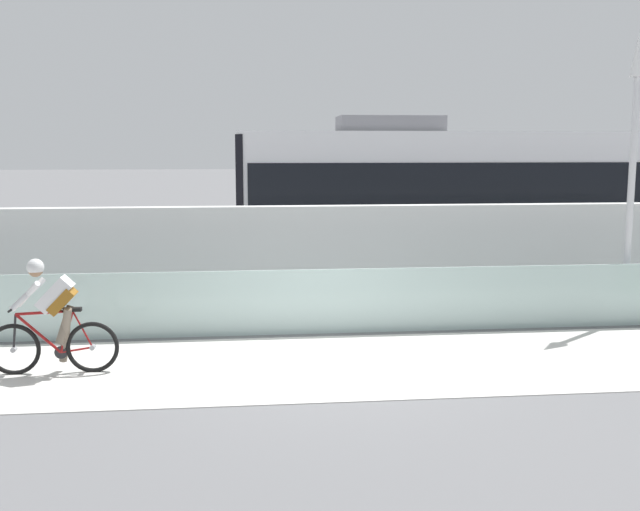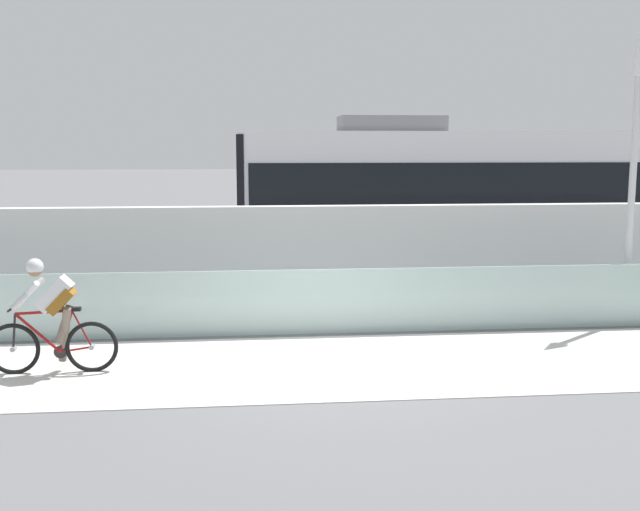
{
  "view_description": "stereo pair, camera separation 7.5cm",
  "coord_description": "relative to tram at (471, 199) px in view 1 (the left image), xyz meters",
  "views": [
    {
      "loc": [
        -1.19,
        -10.26,
        3.09
      ],
      "look_at": [
        0.17,
        2.35,
        1.25
      ],
      "focal_mm": 41.77,
      "sensor_mm": 36.0,
      "label": 1
    },
    {
      "loc": [
        -1.11,
        -10.27,
        3.09
      ],
      "look_at": [
        0.17,
        2.35,
        1.25
      ],
      "focal_mm": 41.77,
      "sensor_mm": 36.0,
      "label": 2
    }
  ],
  "objects": [
    {
      "name": "glass_parapet",
      "position": [
        -4.25,
        -5.0,
        -1.35
      ],
      "size": [
        32.0,
        0.05,
        1.09
      ],
      "primitive_type": "cube",
      "color": "#ADC6C1",
      "rests_on": "ground"
    },
    {
      "name": "tram_rail_far",
      "position": [
        -4.25,
        0.72,
        -1.89
      ],
      "size": [
        32.0,
        0.08,
        0.01
      ],
      "primitive_type": "cube",
      "color": "#595654",
      "rests_on": "ground"
    },
    {
      "name": "concrete_barrier_wall",
      "position": [
        -4.25,
        -3.2,
        -0.89
      ],
      "size": [
        32.0,
        0.36,
        2.01
      ],
      "primitive_type": "cube",
      "color": "silver",
      "rests_on": "ground"
    },
    {
      "name": "tram_rail_near",
      "position": [
        -4.25,
        -0.72,
        -1.89
      ],
      "size": [
        32.0,
        0.08,
        0.01
      ],
      "primitive_type": "cube",
      "color": "#595654",
      "rests_on": "ground"
    },
    {
      "name": "tram",
      "position": [
        0.0,
        0.0,
        0.0
      ],
      "size": [
        11.06,
        2.54,
        3.81
      ],
      "color": "silver",
      "rests_on": "ground"
    },
    {
      "name": "lamp_post_antenna",
      "position": [
        1.4,
        -4.7,
        1.4
      ],
      "size": [
        0.28,
        0.28,
        5.2
      ],
      "color": "gray",
      "rests_on": "ground"
    },
    {
      "name": "ground_plane",
      "position": [
        -4.25,
        -6.85,
        -1.89
      ],
      "size": [
        200.0,
        200.0,
        0.0
      ],
      "primitive_type": "plane",
      "color": "slate"
    },
    {
      "name": "bike_path_deck",
      "position": [
        -4.25,
        -6.85,
        -1.89
      ],
      "size": [
        32.0,
        3.2,
        0.01
      ],
      "primitive_type": "cube",
      "color": "silver",
      "rests_on": "ground"
    },
    {
      "name": "cyclist_on_bike",
      "position": [
        -8.01,
        -6.85,
        -1.11
      ],
      "size": [
        1.77,
        0.58,
        1.61
      ],
      "color": "black",
      "rests_on": "ground"
    }
  ]
}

